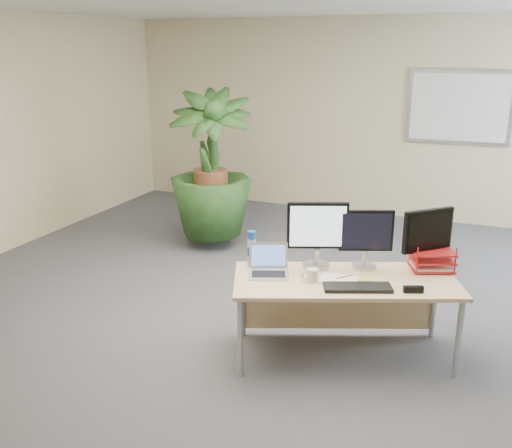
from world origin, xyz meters
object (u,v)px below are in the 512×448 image
at_px(monitor_right, 366,235).
at_px(laptop, 269,266).
at_px(floor_plant, 211,185).
at_px(monitor_left, 317,231).
at_px(desk, 343,290).

xyz_separation_m(monitor_right, laptop, (-0.65, -0.40, -0.21)).
relative_size(floor_plant, laptop, 4.01).
relative_size(monitor_right, laptop, 1.24).
bearing_deg(monitor_left, laptop, -139.31).
bearing_deg(monitor_right, monitor_left, -159.06).
xyz_separation_m(floor_plant, laptop, (1.50, -2.01, -0.06)).
relative_size(floor_plant, monitor_right, 3.22).
height_order(monitor_left, monitor_right, monitor_left).
xyz_separation_m(floor_plant, monitor_right, (2.15, -1.61, 0.16)).
bearing_deg(monitor_right, laptop, -148.88).
xyz_separation_m(monitor_left, laptop, (-0.30, -0.26, -0.24)).
height_order(floor_plant, monitor_right, floor_plant).
distance_m(floor_plant, monitor_left, 2.52).
bearing_deg(monitor_left, desk, -15.75).
bearing_deg(desk, floor_plant, 138.41).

